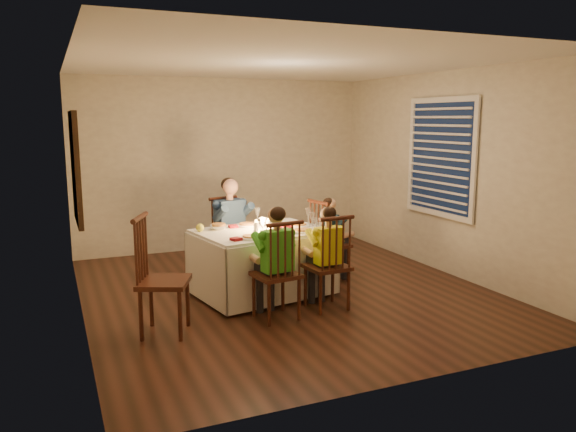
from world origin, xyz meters
name	(u,v)px	position (x,y,z in m)	size (l,w,h in m)	color
ground	(286,291)	(0.00, 0.00, 0.00)	(5.00, 5.00, 0.00)	black
wall_left	(75,191)	(-2.25, 0.00, 1.30)	(0.02, 5.00, 2.60)	beige
wall_right	(447,173)	(2.25, 0.00, 1.30)	(0.02, 5.00, 2.60)	beige
wall_back	(223,165)	(0.00, 2.50, 1.30)	(4.50, 0.02, 2.60)	beige
ceiling	(286,63)	(0.00, 0.00, 2.60)	(5.00, 5.00, 0.00)	white
dining_table	(262,249)	(-0.30, 0.01, 0.54)	(1.60, 1.28, 0.72)	silver
chair_adult	(232,278)	(-0.42, 0.79, 0.00)	(0.42, 0.40, 1.03)	#33170D
chair_near_left	(276,318)	(-0.45, -0.79, 0.00)	(0.42, 0.40, 1.03)	#33170D
chair_near_right	(326,308)	(0.16, -0.72, 0.00)	(0.42, 0.40, 1.03)	#33170D
chair_end	(329,280)	(0.67, 0.20, 0.00)	(0.42, 0.40, 1.03)	#33170D
chair_extra	(166,333)	(-1.56, -0.75, 0.00)	(0.47, 0.44, 1.13)	#33170D
adult	(232,278)	(-0.42, 0.79, 0.00)	(0.47, 0.43, 1.27)	navy
child_green	(276,318)	(-0.45, -0.79, 0.00)	(0.40, 0.37, 1.15)	green
child_yellow	(326,308)	(0.16, -0.72, 0.00)	(0.37, 0.34, 1.10)	yellow
child_teal	(329,280)	(0.67, 0.20, 0.00)	(0.34, 0.31, 1.05)	#193140
setting_adult	(247,225)	(-0.38, 0.30, 0.76)	(0.26, 0.26, 0.02)	white
setting_green	(251,238)	(-0.56, -0.37, 0.76)	(0.26, 0.26, 0.02)	white
setting_yellow	(302,231)	(0.08, -0.26, 0.76)	(0.26, 0.26, 0.02)	white
setting_teal	(299,225)	(0.18, 0.05, 0.76)	(0.26, 0.26, 0.02)	white
candle_left	(256,226)	(-0.37, 0.00, 0.80)	(0.06, 0.06, 0.10)	silver
candle_right	(268,225)	(-0.21, 0.02, 0.80)	(0.06, 0.06, 0.10)	silver
squash	(200,228)	(-0.96, 0.20, 0.80)	(0.09, 0.09, 0.09)	yellow
orange_fruit	(278,224)	(-0.07, 0.10, 0.79)	(0.08, 0.08, 0.08)	orange
serving_bowl	(219,227)	(-0.74, 0.24, 0.78)	(0.20, 0.20, 0.05)	white
wall_mirror	(76,168)	(-2.22, 0.30, 1.50)	(0.06, 0.95, 1.15)	black
window_blinds	(440,157)	(2.21, 0.10, 1.50)	(0.07, 1.34, 1.54)	#0C1832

